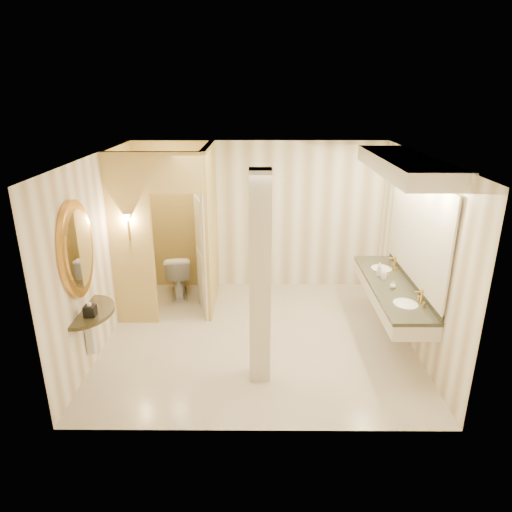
% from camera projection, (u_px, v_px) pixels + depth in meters
% --- Properties ---
extents(floor, '(4.50, 4.50, 0.00)m').
position_uv_depth(floor, '(258.00, 337.00, 6.89)').
color(floor, beige).
rests_on(floor, ground).
extents(ceiling, '(4.50, 4.50, 0.00)m').
position_uv_depth(ceiling, '(258.00, 157.00, 5.96)').
color(ceiling, white).
rests_on(ceiling, wall_back).
extents(wall_back, '(4.50, 0.02, 2.70)m').
position_uv_depth(wall_back, '(258.00, 216.00, 8.30)').
color(wall_back, white).
rests_on(wall_back, floor).
extents(wall_front, '(4.50, 0.02, 2.70)m').
position_uv_depth(wall_front, '(258.00, 321.00, 4.55)').
color(wall_front, white).
rests_on(wall_front, floor).
extents(wall_left, '(0.02, 4.00, 2.70)m').
position_uv_depth(wall_left, '(99.00, 253.00, 6.44)').
color(wall_left, white).
rests_on(wall_left, floor).
extents(wall_right, '(0.02, 4.00, 2.70)m').
position_uv_depth(wall_right, '(418.00, 254.00, 6.41)').
color(wall_right, white).
rests_on(wall_right, floor).
extents(toilet_closet, '(1.50, 1.55, 2.70)m').
position_uv_depth(toilet_closet, '(189.00, 231.00, 7.33)').
color(toilet_closet, '#CEC06C').
rests_on(toilet_closet, floor).
extents(wall_sconce, '(0.14, 0.14, 0.42)m').
position_uv_depth(wall_sconce, '(128.00, 219.00, 6.71)').
color(wall_sconce, gold).
rests_on(wall_sconce, toilet_closet).
extents(vanity, '(0.75, 2.53, 2.09)m').
position_uv_depth(vanity, '(400.00, 234.00, 6.34)').
color(vanity, beige).
rests_on(vanity, floor).
extents(console_shelf, '(0.94, 0.94, 1.92)m').
position_uv_depth(console_shelf, '(80.00, 277.00, 5.66)').
color(console_shelf, black).
rests_on(console_shelf, floor).
extents(pillar, '(0.26, 0.26, 2.70)m').
position_uv_depth(pillar, '(260.00, 281.00, 5.52)').
color(pillar, beige).
rests_on(pillar, floor).
extents(tissue_box, '(0.14, 0.14, 0.14)m').
position_uv_depth(tissue_box, '(90.00, 311.00, 5.66)').
color(tissue_box, black).
rests_on(tissue_box, console_shelf).
extents(toilet, '(0.57, 0.84, 0.80)m').
position_uv_depth(toilet, '(178.00, 275.00, 8.18)').
color(toilet, white).
rests_on(toilet, floor).
extents(soap_bottle_a, '(0.07, 0.07, 0.15)m').
position_uv_depth(soap_bottle_a, '(384.00, 274.00, 6.76)').
color(soap_bottle_a, beige).
rests_on(soap_bottle_a, vanity).
extents(soap_bottle_b, '(0.11, 0.11, 0.11)m').
position_uv_depth(soap_bottle_b, '(393.00, 285.00, 6.43)').
color(soap_bottle_b, silver).
rests_on(soap_bottle_b, vanity).
extents(soap_bottle_c, '(0.08, 0.08, 0.20)m').
position_uv_depth(soap_bottle_c, '(379.00, 269.00, 6.87)').
color(soap_bottle_c, '#C6B28C').
rests_on(soap_bottle_c, vanity).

